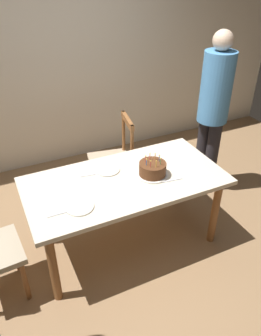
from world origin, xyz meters
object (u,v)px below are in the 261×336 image
at_px(dining_table, 125,188).
at_px(birthday_cake, 153,169).
at_px(chair_spindle_back, 113,161).
at_px(plate_near_celebrant, 79,207).
at_px(plate_far_side, 107,170).
at_px(person_guest, 214,106).

distance_m(dining_table, birthday_cake, 0.29).
xyz_separation_m(dining_table, chair_spindle_back, (0.19, 0.75, -0.19)).
relative_size(dining_table, chair_spindle_back, 1.81).
height_order(plate_near_celebrant, plate_far_side, same).
bearing_deg(chair_spindle_back, person_guest, -16.22).
bearing_deg(birthday_cake, plate_far_side, 143.82).
bearing_deg(chair_spindle_back, dining_table, -104.22).
bearing_deg(birthday_cake, dining_table, 169.68).
bearing_deg(person_guest, plate_far_side, -169.16).
bearing_deg(dining_table, chair_spindle_back, 75.78).
bearing_deg(plate_near_celebrant, dining_table, 22.39).
relative_size(birthday_cake, plate_near_celebrant, 1.27).
bearing_deg(plate_near_celebrant, birthday_cake, 11.96).
distance_m(birthday_cake, plate_near_celebrant, 0.73).
bearing_deg(plate_far_side, birthday_cake, -36.18).
distance_m(plate_near_celebrant, person_guest, 1.84).
xyz_separation_m(dining_table, birthday_cake, (0.24, -0.04, 0.15)).
height_order(dining_table, plate_far_side, plate_far_side).
relative_size(dining_table, plate_far_side, 7.81).
bearing_deg(dining_table, plate_near_celebrant, -157.61).
bearing_deg(plate_far_side, plate_near_celebrant, -134.80).
height_order(birthday_cake, plate_far_side, birthday_cake).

